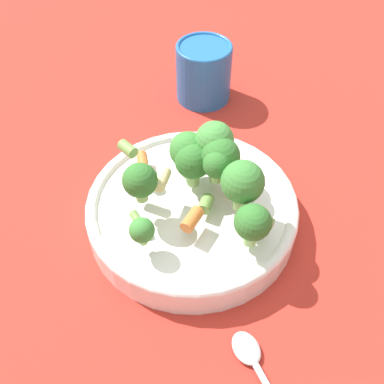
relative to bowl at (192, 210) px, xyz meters
name	(u,v)px	position (x,y,z in m)	size (l,w,h in m)	color
ground_plane	(192,221)	(0.00, 0.00, -0.02)	(3.00, 3.00, 0.00)	#B72D23
bowl	(192,210)	(0.00, 0.00, 0.00)	(0.25, 0.25, 0.04)	white
pasta_salad	(208,169)	(-0.01, -0.02, 0.06)	(0.20, 0.16, 0.08)	#8CB766
cup	(204,71)	(0.15, -0.20, 0.02)	(0.08, 0.08, 0.09)	#2366B2
spoon	(262,377)	(-0.17, 0.10, -0.02)	(0.15, 0.08, 0.01)	silver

